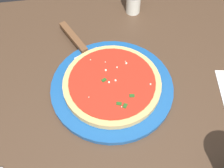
{
  "coord_description": "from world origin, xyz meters",
  "views": [
    {
      "loc": [
        -0.08,
        -0.4,
        1.35
      ],
      "look_at": [
        -0.02,
        -0.01,
        0.8
      ],
      "focal_mm": 44.48,
      "sensor_mm": 36.0,
      "label": 1
    }
  ],
  "objects": [
    {
      "name": "serving_plate",
      "position": [
        -0.02,
        -0.01,
        0.79
      ],
      "size": [
        0.3,
        0.3,
        0.01
      ],
      "primitive_type": "cylinder",
      "color": "#195199",
      "rests_on": "restaurant_table"
    },
    {
      "name": "parmesan_shaker",
      "position": [
        0.09,
        0.27,
        0.82
      ],
      "size": [
        0.05,
        0.05,
        0.07
      ],
      "color": "silver",
      "rests_on": "restaurant_table"
    },
    {
      "name": "restaurant_table",
      "position": [
        0.0,
        0.0,
        0.62
      ],
      "size": [
        0.98,
        0.75,
        0.78
      ],
      "color": "black",
      "rests_on": "ground_plane"
    },
    {
      "name": "pizza_server",
      "position": [
        -0.08,
        0.13,
        0.8
      ],
      "size": [
        0.13,
        0.22,
        0.01
      ],
      "color": "silver",
      "rests_on": "serving_plate"
    },
    {
      "name": "pizza",
      "position": [
        -0.02,
        -0.01,
        0.8
      ],
      "size": [
        0.24,
        0.24,
        0.02
      ],
      "color": "#DBB26B",
      "rests_on": "serving_plate"
    }
  ]
}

